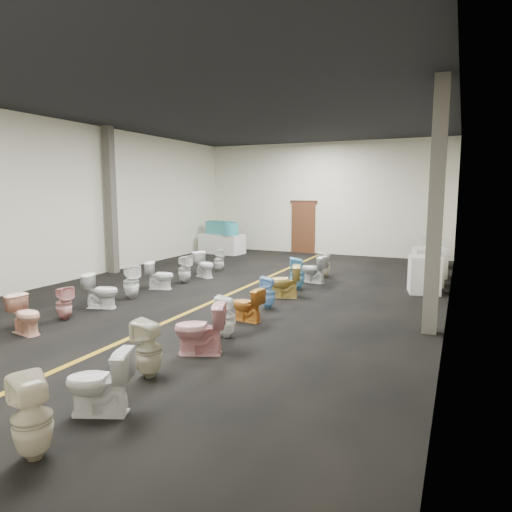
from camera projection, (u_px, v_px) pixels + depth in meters
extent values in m
plane|color=black|center=(234.00, 292.00, 11.56)|extent=(16.00, 16.00, 0.00)
plane|color=black|center=(232.00, 109.00, 10.93)|extent=(16.00, 16.00, 0.00)
plane|color=#E9E5C7|center=(323.00, 199.00, 18.47)|extent=(10.00, 0.00, 10.00)
plane|color=#E9E5C7|center=(80.00, 201.00, 13.28)|extent=(0.00, 16.00, 16.00)
plane|color=#E9E5C7|center=(453.00, 206.00, 9.21)|extent=(0.00, 16.00, 16.00)
cube|color=#997316|center=(234.00, 292.00, 11.56)|extent=(0.12, 15.60, 0.01)
cube|color=#562D19|center=(303.00, 228.00, 18.91)|extent=(1.00, 0.10, 2.10)
cube|color=#331C11|center=(304.00, 202.00, 18.77)|extent=(1.15, 0.08, 0.10)
cube|color=#59544C|center=(111.00, 201.00, 14.08)|extent=(0.25, 0.25, 4.50)
cube|color=#59544C|center=(436.00, 208.00, 7.96)|extent=(0.25, 0.25, 4.50)
cube|color=white|center=(222.00, 244.00, 18.80)|extent=(1.88, 1.08, 0.79)
cube|color=teal|center=(222.00, 228.00, 18.70)|extent=(1.37, 1.10, 0.50)
cylinder|color=teal|center=(213.00, 227.00, 19.15)|extent=(0.66, 0.66, 0.50)
cylinder|color=teal|center=(231.00, 229.00, 18.25)|extent=(0.66, 0.66, 0.50)
cube|color=teal|center=(222.00, 223.00, 18.68)|extent=(1.10, 0.84, 0.20)
cube|color=silver|center=(424.00, 275.00, 11.44)|extent=(0.86, 0.86, 0.93)
cube|color=beige|center=(427.00, 267.00, 12.39)|extent=(0.90, 0.90, 1.01)
cube|color=beige|center=(430.00, 262.00, 13.59)|extent=(0.99, 0.99, 0.89)
cube|color=silver|center=(434.00, 251.00, 15.34)|extent=(0.80, 0.80, 1.10)
imported|color=#FCBC9F|center=(25.00, 315.00, 8.16)|extent=(0.75, 0.50, 0.71)
imported|color=pink|center=(64.00, 303.00, 9.04)|extent=(0.36, 0.36, 0.69)
imported|color=white|center=(101.00, 291.00, 9.98)|extent=(0.84, 0.63, 0.76)
imported|color=white|center=(131.00, 282.00, 10.85)|extent=(0.50, 0.49, 0.82)
imported|color=white|center=(160.00, 276.00, 11.92)|extent=(0.79, 0.59, 0.72)
imported|color=silver|center=(184.00, 269.00, 12.68)|extent=(0.39, 0.38, 0.79)
imported|color=white|center=(204.00, 265.00, 13.58)|extent=(0.84, 0.68, 0.75)
imported|color=silver|center=(219.00, 260.00, 14.62)|extent=(0.42, 0.42, 0.72)
imported|color=beige|center=(32.00, 418.00, 4.32)|extent=(0.50, 0.50, 0.83)
imported|color=white|center=(99.00, 382.00, 5.19)|extent=(0.86, 0.68, 0.77)
imported|color=beige|center=(149.00, 349.00, 6.24)|extent=(0.39, 0.39, 0.81)
imported|color=pink|center=(200.00, 329.00, 7.13)|extent=(0.91, 0.72, 0.82)
imported|color=white|center=(226.00, 317.00, 7.97)|extent=(0.40, 0.40, 0.74)
imported|color=orange|center=(247.00, 304.00, 8.96)|extent=(0.70, 0.46, 0.67)
imported|color=#84BCEF|center=(268.00, 292.00, 9.97)|extent=(0.37, 0.37, 0.71)
imported|color=#D2B053|center=(284.00, 281.00, 10.95)|extent=(0.88, 0.68, 0.79)
imported|color=#72C0E4|center=(297.00, 273.00, 11.86)|extent=(0.50, 0.50, 0.85)
imported|color=silver|center=(313.00, 269.00, 12.76)|extent=(0.83, 0.58, 0.77)
imported|color=beige|center=(325.00, 264.00, 13.63)|extent=(0.46, 0.45, 0.76)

